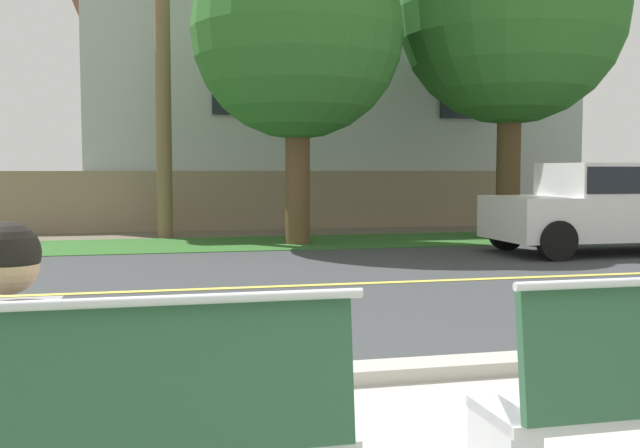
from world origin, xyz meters
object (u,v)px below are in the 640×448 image
object	(u,v)px
car_white_near	(616,203)
seated_person_grey	(16,377)
bench_left	(107,446)
shade_tree_left	(305,16)

from	to	relation	value
car_white_near	seated_person_grey	bearing A→B (deg)	-134.58
bench_left	car_white_near	xyz separation A→B (m)	(8.01, 8.63, 0.40)
bench_left	seated_person_grey	distance (m)	0.43
seated_person_grey	car_white_near	distance (m)	11.88
car_white_near	shade_tree_left	distance (m)	6.53
bench_left	shade_tree_left	size ratio (longest dim) A/B	0.27
seated_person_grey	car_white_near	xyz separation A→B (m)	(8.34, 8.46, 0.18)
seated_person_grey	shade_tree_left	xyz separation A→B (m)	(3.46, 11.11, 3.62)
seated_person_grey	bench_left	bearing A→B (deg)	-27.80
seated_person_grey	car_white_near	bearing A→B (deg)	45.42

